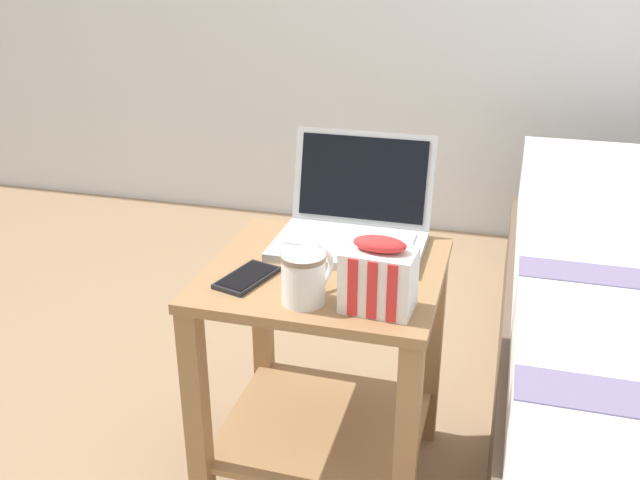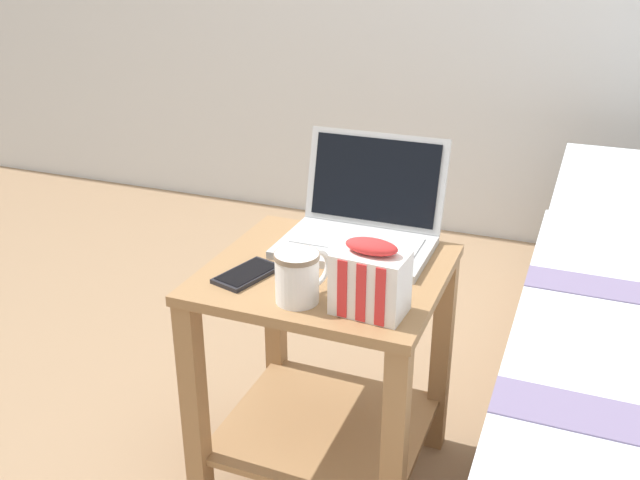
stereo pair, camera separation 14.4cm
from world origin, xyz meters
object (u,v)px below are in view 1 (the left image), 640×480
at_px(laptop, 353,223).
at_px(snack_bag, 379,277).
at_px(cell_phone, 247,277).
at_px(mug_front_left, 304,275).

relative_size(laptop, snack_bag, 2.25).
bearing_deg(laptop, cell_phone, -124.15).
bearing_deg(snack_bag, laptop, 111.32).
bearing_deg(snack_bag, mug_front_left, -176.60).
relative_size(snack_bag, cell_phone, 0.94).
xyz_separation_m(laptop, snack_bag, (0.11, -0.29, 0.02)).
bearing_deg(cell_phone, laptop, 55.85).
bearing_deg(laptop, mug_front_left, -94.91).
relative_size(mug_front_left, cell_phone, 0.80).
xyz_separation_m(laptop, mug_front_left, (-0.03, -0.30, 0.01)).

